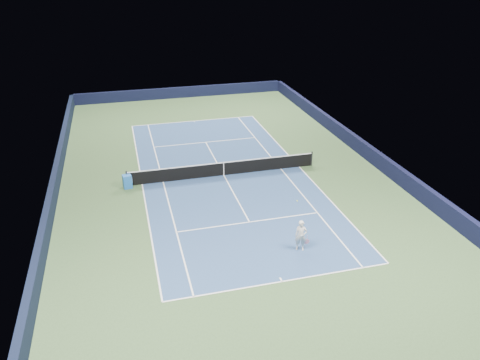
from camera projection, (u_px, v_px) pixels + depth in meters
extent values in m
plane|color=#34502B|center=(224.00, 175.00, 31.83)|extent=(40.00, 40.00, 0.00)
cube|color=black|center=(181.00, 92.00, 48.84)|extent=(22.00, 0.35, 1.10)
cube|color=black|center=(368.00, 152.00, 34.09)|extent=(0.35, 40.00, 1.10)
cube|color=black|center=(54.00, 186.00, 29.09)|extent=(0.35, 40.00, 1.10)
cube|color=navy|center=(224.00, 175.00, 31.83)|extent=(10.97, 23.77, 0.01)
cube|color=white|center=(194.00, 121.00, 42.17)|extent=(10.97, 0.08, 0.00)
cube|color=white|center=(282.00, 281.00, 21.49)|extent=(10.97, 0.08, 0.00)
cube|color=white|center=(299.00, 167.00, 33.09)|extent=(0.08, 23.77, 0.00)
cube|color=white|center=(142.00, 184.00, 30.56)|extent=(0.08, 23.77, 0.00)
cube|color=white|center=(281.00, 169.00, 32.78)|extent=(0.08, 23.77, 0.00)
cube|color=white|center=(163.00, 182.00, 30.88)|extent=(0.08, 23.77, 0.00)
cube|color=white|center=(206.00, 142.00, 37.39)|extent=(8.23, 0.08, 0.00)
cube|color=white|center=(249.00, 222.00, 26.26)|extent=(8.23, 0.08, 0.00)
cube|color=white|center=(224.00, 175.00, 31.83)|extent=(0.08, 12.80, 0.00)
cube|color=white|center=(194.00, 121.00, 42.04)|extent=(0.08, 0.30, 0.00)
cube|color=white|center=(281.00, 280.00, 21.62)|extent=(0.08, 0.30, 0.00)
cylinder|color=black|center=(127.00, 179.00, 30.12)|extent=(0.10, 0.10, 1.07)
cylinder|color=black|center=(312.00, 159.00, 33.07)|extent=(0.10, 0.10, 1.07)
cube|color=black|center=(224.00, 169.00, 31.63)|extent=(12.80, 0.03, 0.91)
cube|color=white|center=(224.00, 163.00, 31.42)|extent=(12.80, 0.04, 0.06)
cube|color=white|center=(224.00, 169.00, 31.63)|extent=(0.05, 0.04, 0.91)
cube|color=blue|center=(127.00, 181.00, 29.95)|extent=(0.61, 0.57, 0.88)
cube|color=white|center=(132.00, 181.00, 30.01)|extent=(0.07, 0.39, 0.39)
imported|color=silver|center=(301.00, 236.00, 23.47)|extent=(0.71, 0.60, 1.65)
cylinder|color=pink|center=(307.00, 237.00, 23.56)|extent=(0.03, 0.03, 0.27)
cylinder|color=black|center=(307.00, 241.00, 23.67)|extent=(0.27, 0.02, 0.27)
cylinder|color=#C781A0|center=(307.00, 241.00, 23.67)|extent=(0.29, 0.03, 0.29)
sphere|color=yellow|center=(297.00, 201.00, 23.73)|extent=(0.07, 0.07, 0.07)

